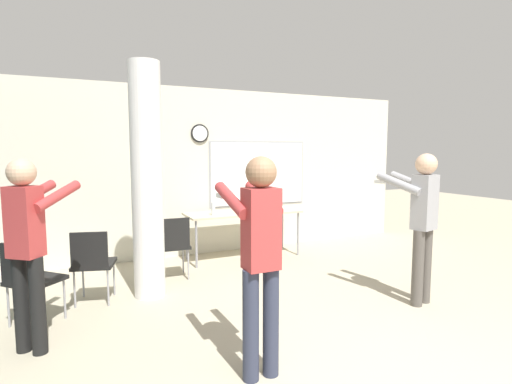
{
  "coord_description": "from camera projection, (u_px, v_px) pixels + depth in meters",
  "views": [
    {
      "loc": [
        -2.1,
        -1.48,
        1.78
      ],
      "look_at": [
        -0.06,
        2.86,
        1.27
      ],
      "focal_mm": 28.0,
      "sensor_mm": 36.0,
      "label": 1
    }
  ],
  "objects": [
    {
      "name": "wall_back",
      "position": [
        206.0,
        172.0,
        6.82
      ],
      "size": [
        8.0,
        0.15,
        2.8
      ],
      "color": "beige",
      "rests_on": "ground_plane"
    },
    {
      "name": "person_playing_front",
      "position": [
        259.0,
        249.0,
        3.05
      ],
      "size": [
        0.37,
        0.68,
        1.73
      ],
      "color": "#2D3347",
      "rests_on": "ground_plane"
    },
    {
      "name": "waste_bin",
      "position": [
        265.0,
        256.0,
        6.12
      ],
      "size": [
        0.31,
        0.31,
        0.3
      ],
      "color": "#B2B2B7",
      "rests_on": "ground_plane"
    },
    {
      "name": "chair_by_left_wall",
      "position": [
        29.0,
        277.0,
        4.0
      ],
      "size": [
        0.62,
        0.62,
        0.87
      ],
      "color": "black",
      "rests_on": "ground_plane"
    },
    {
      "name": "bottle_on_table",
      "position": [
        213.0,
        208.0,
        6.2
      ],
      "size": [
        0.06,
        0.06,
        0.28
      ],
      "color": "silver",
      "rests_on": "folding_table"
    },
    {
      "name": "person_watching_back",
      "position": [
        28.0,
        240.0,
        3.44
      ],
      "size": [
        0.63,
        0.67,
        1.71
      ],
      "color": "black",
      "rests_on": "ground_plane"
    },
    {
      "name": "chair_near_pillar",
      "position": [
        93.0,
        261.0,
        4.58
      ],
      "size": [
        0.54,
        0.54,
        0.87
      ],
      "color": "black",
      "rests_on": "ground_plane"
    },
    {
      "name": "folding_table",
      "position": [
        243.0,
        215.0,
        6.57
      ],
      "size": [
        1.89,
        0.67,
        0.76
      ],
      "color": "beige",
      "rests_on": "ground_plane"
    },
    {
      "name": "person_playing_side",
      "position": [
        422.0,
        216.0,
        4.54
      ],
      "size": [
        0.49,
        0.68,
        1.74
      ],
      "color": "#514C47",
      "rests_on": "ground_plane"
    },
    {
      "name": "support_pillar",
      "position": [
        147.0,
        182.0,
        4.74
      ],
      "size": [
        0.37,
        0.37,
        2.8
      ],
      "color": "white",
      "rests_on": "ground_plane"
    },
    {
      "name": "chair_table_left",
      "position": [
        173.0,
        243.0,
        5.46
      ],
      "size": [
        0.47,
        0.47,
        0.87
      ],
      "color": "black",
      "rests_on": "ground_plane"
    }
  ]
}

